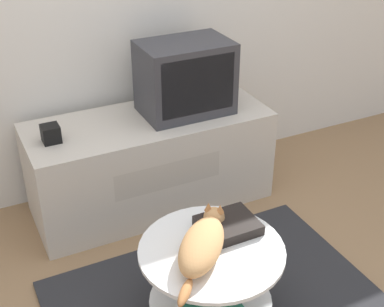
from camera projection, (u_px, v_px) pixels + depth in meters
name	position (u px, v px, depth m)	size (l,w,h in m)	color
tv_stand	(150.00, 162.00, 3.15)	(1.39, 0.54, 0.56)	beige
tv	(185.00, 78.00, 2.99)	(0.50, 0.34, 0.41)	#333338
speaker	(51.00, 134.00, 2.75)	(0.09, 0.09, 0.09)	black
coffee_table	(211.00, 276.00, 2.31)	(0.62, 0.62, 0.41)	#B2B2B7
dvd_box	(228.00, 225.00, 2.34)	(0.25, 0.21, 0.05)	black
cat	(203.00, 243.00, 2.18)	(0.41, 0.45, 0.12)	tan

